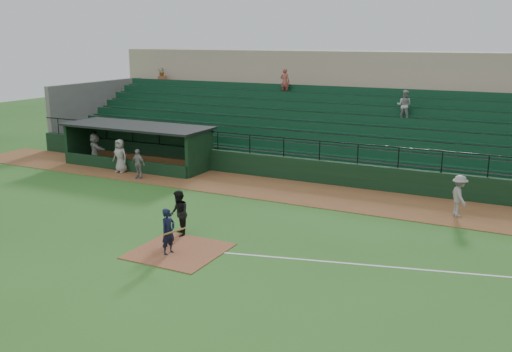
% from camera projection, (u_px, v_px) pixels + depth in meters
% --- Properties ---
extents(ground, '(90.00, 90.00, 0.00)m').
position_uv_depth(ground, '(195.00, 242.00, 20.57)').
color(ground, '#275B1D').
rests_on(ground, ground).
extents(warning_track, '(40.00, 4.00, 0.03)m').
position_uv_depth(warning_track, '(284.00, 190.00, 27.50)').
color(warning_track, brown).
rests_on(warning_track, ground).
extents(home_plate_dirt, '(3.00, 3.00, 0.03)m').
position_uv_depth(home_plate_dirt, '(179.00, 251.00, 19.70)').
color(home_plate_dirt, brown).
rests_on(home_plate_dirt, ground).
extents(foul_line, '(17.49, 4.44, 0.01)m').
position_uv_depth(foul_line, '(424.00, 270.00, 18.11)').
color(foul_line, white).
rests_on(foul_line, ground).
extents(stadium_structure, '(38.00, 13.08, 6.40)m').
position_uv_depth(stadium_structure, '(341.00, 122.00, 34.29)').
color(stadium_structure, black).
rests_on(stadium_structure, ground).
extents(dugout, '(8.90, 3.20, 2.42)m').
position_uv_depth(dugout, '(142.00, 142.00, 32.81)').
color(dugout, black).
rests_on(dugout, ground).
extents(batter_at_plate, '(1.03, 0.69, 1.64)m').
position_uv_depth(batter_at_plate, '(168.00, 232.00, 19.27)').
color(batter_at_plate, black).
rests_on(batter_at_plate, ground).
extents(umpire, '(1.06, 1.08, 1.75)m').
position_uv_depth(umpire, '(179.00, 213.00, 21.07)').
color(umpire, black).
rests_on(umpire, ground).
extents(runner, '(1.12, 1.31, 1.75)m').
position_uv_depth(runner, '(459.00, 196.00, 23.28)').
color(runner, gray).
rests_on(runner, warning_track).
extents(dugout_player_a, '(0.96, 0.50, 1.58)m').
position_uv_depth(dugout_player_a, '(138.00, 164.00, 29.64)').
color(dugout_player_a, gray).
rests_on(dugout_player_a, warning_track).
extents(dugout_player_b, '(0.93, 0.62, 1.85)m').
position_uv_depth(dugout_player_b, '(120.00, 156.00, 30.96)').
color(dugout_player_b, '#98948E').
rests_on(dugout_player_b, warning_track).
extents(dugout_player_c, '(1.82, 1.25, 1.88)m').
position_uv_depth(dugout_player_c, '(95.00, 149.00, 32.74)').
color(dugout_player_c, gray).
rests_on(dugout_player_c, warning_track).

